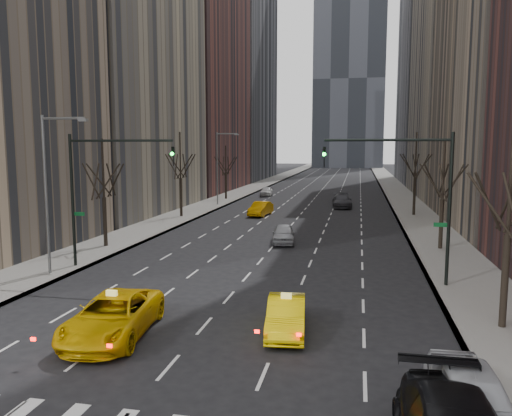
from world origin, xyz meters
The scene contains 24 objects.
ground centered at (0.00, 0.00, 0.00)m, with size 400.00×400.00×0.00m, color black.
sidewalk_left centered at (-12.25, 70.00, 0.07)m, with size 4.50×320.00×0.15m, color slate.
sidewalk_right centered at (12.25, 70.00, 0.07)m, with size 4.50×320.00×0.15m, color slate.
bld_left_far centered at (-21.50, 66.00, 22.00)m, with size 14.00×28.00×44.00m, color brown.
bld_left_deep centered at (-21.50, 96.00, 30.00)m, with size 14.00×30.00×60.00m, color slate.
bld_right_far centered at (21.50, 64.00, 25.00)m, with size 14.00×28.00×50.00m, color gray.
bld_right_deep centered at (21.50, 95.00, 29.00)m, with size 14.00×30.00×58.00m, color slate.
tree_lw_b centered at (-12.00, 18.00, 3.72)m, with size 3.36×3.50×7.82m.
tree_lw_c centered at (-12.00, 34.00, 4.04)m, with size 3.36×3.50×8.74m.
tree_lw_d centered at (-12.00, 52.00, 3.56)m, with size 3.36×3.50×7.36m.
tree_rw_a centered at (12.00, 6.00, 3.88)m, with size 3.36×3.50×8.28m.
tree_rw_b centered at (12.00, 22.00, 3.72)m, with size 3.36×3.50×7.82m.
tree_rw_c centered at (12.00, 40.00, 4.04)m, with size 3.36×3.50×8.74m.
traffic_mast_left centered at (-9.11, 12.00, 5.49)m, with size 6.69×0.39×8.00m.
traffic_mast_right centered at (9.11, 12.00, 5.49)m, with size 6.69×0.39×8.00m.
streetlight_near centered at (-10.84, 10.00, 5.62)m, with size 2.83×0.22×9.00m.
streetlight_far centered at (-10.84, 45.00, 5.62)m, with size 2.83×0.22×9.00m.
taxi_suv centered at (-3.15, 2.17, 0.82)m, with size 2.72×5.90×1.64m, color #E2AF04.
taxi_sedan centered at (3.44, 3.98, 0.70)m, with size 1.48×4.25×1.40m, color yellow.
silver_sedan_ahead centered at (0.57, 22.42, 0.71)m, with size 1.68×4.18×1.42m, color #93959A.
parked_sedan_silver centered at (9.20, -1.85, 0.83)m, with size 1.96×4.87×1.66m, color #A6A7AE.
far_taxi centered at (-4.11, 37.02, 0.75)m, with size 1.58×4.53×1.49m, color orange.
far_suv_grey centered at (4.21, 46.21, 0.80)m, with size 2.23×5.48×1.59m, color #313136.
far_car_white centered at (-7.35, 58.10, 0.72)m, with size 1.69×4.21×1.43m, color silver.
Camera 1 is at (6.14, -15.13, 7.43)m, focal length 35.00 mm.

